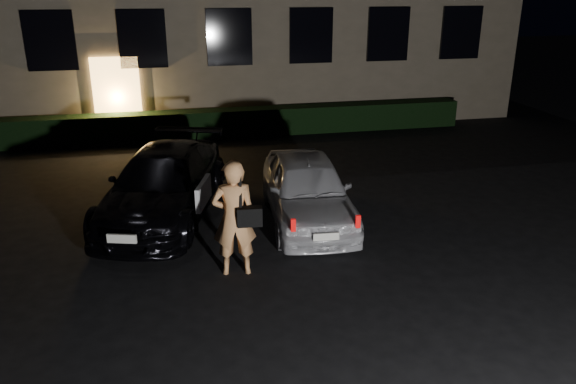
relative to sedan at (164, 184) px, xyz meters
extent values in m
plane|color=black|center=(2.22, -4.30, -0.69)|extent=(80.00, 80.00, 0.00)
cube|color=#E9A954|center=(-1.28, 6.64, 0.56)|extent=(1.40, 0.10, 2.50)
cube|color=black|center=(-2.98, 6.64, 2.31)|extent=(1.40, 0.10, 1.70)
cube|color=black|center=(-0.38, 6.64, 2.31)|extent=(1.40, 0.10, 1.70)
cube|color=black|center=(2.22, 6.64, 2.31)|extent=(1.40, 0.10, 1.70)
cube|color=black|center=(4.82, 6.64, 2.31)|extent=(1.40, 0.10, 1.70)
cube|color=black|center=(7.42, 6.64, 2.31)|extent=(1.40, 0.10, 1.70)
cube|color=black|center=(10.02, 6.64, 2.31)|extent=(1.40, 0.10, 1.70)
cube|color=black|center=(2.22, 6.20, -0.26)|extent=(15.00, 0.70, 0.85)
imported|color=black|center=(0.00, 0.00, 0.00)|extent=(3.22, 5.08, 1.37)
cube|color=white|center=(0.73, -1.13, 0.16)|extent=(0.37, 0.96, 0.46)
cube|color=silver|center=(-0.72, -2.34, -0.09)|extent=(0.49, 0.19, 0.15)
imported|color=silver|center=(2.82, -0.87, -0.01)|extent=(1.89, 4.07, 1.35)
cube|color=red|center=(2.12, -2.71, 0.05)|extent=(0.08, 0.06, 0.22)
cube|color=red|center=(3.24, -2.80, 0.05)|extent=(0.08, 0.06, 0.22)
cube|color=silver|center=(2.67, -2.81, -0.17)|extent=(0.45, 0.07, 0.13)
imported|color=tan|center=(1.11, -2.79, 0.30)|extent=(0.75, 0.53, 1.98)
cube|color=black|center=(1.34, -2.94, 0.38)|extent=(0.42, 0.21, 0.31)
cube|color=black|center=(1.21, -2.88, 0.82)|extent=(0.05, 0.07, 0.61)
camera|label=1|loc=(0.18, -11.17, 3.89)|focal=35.00mm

